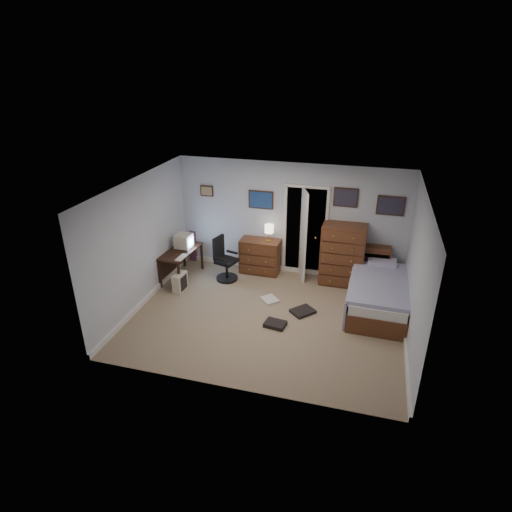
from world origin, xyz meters
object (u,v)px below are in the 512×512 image
at_px(computer_desk, 178,256).
at_px(tall_dresser, 343,255).
at_px(office_chair, 225,263).
at_px(low_dresser, 260,256).
at_px(bed, 378,293).

relative_size(computer_desk, tall_dresser, 0.88).
bearing_deg(tall_dresser, office_chair, -167.18).
xyz_separation_m(office_chair, tall_dresser, (2.48, 0.50, 0.29)).
xyz_separation_m(low_dresser, tall_dresser, (1.81, -0.02, 0.28)).
distance_m(tall_dresser, bed, 1.21).
height_order(computer_desk, low_dresser, low_dresser).
height_order(computer_desk, office_chair, office_chair).
bearing_deg(computer_desk, office_chair, 14.95).
bearing_deg(tall_dresser, computer_desk, -167.32).
height_order(computer_desk, tall_dresser, tall_dresser).
distance_m(office_chair, tall_dresser, 2.55).
distance_m(office_chair, bed, 3.28).
relative_size(computer_desk, office_chair, 1.20).
xyz_separation_m(office_chair, low_dresser, (0.66, 0.53, 0.01)).
bearing_deg(computer_desk, bed, 1.78).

